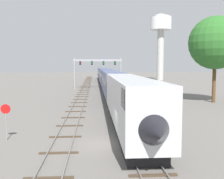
% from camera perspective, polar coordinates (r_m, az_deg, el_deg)
% --- Properties ---
extents(ground_plane, '(400.00, 400.00, 0.00)m').
position_cam_1_polar(ground_plane, '(20.36, -0.58, -11.58)').
color(ground_plane, slate).
extents(track_main, '(2.60, 200.00, 0.16)m').
position_cam_1_polar(track_main, '(79.73, -1.58, 1.05)').
color(track_main, slate).
rests_on(track_main, ground).
extents(track_near, '(2.60, 160.00, 0.16)m').
position_cam_1_polar(track_near, '(59.79, -6.10, -0.38)').
color(track_near, slate).
rests_on(track_near, ground).
extents(passenger_train, '(3.04, 110.42, 4.80)m').
position_cam_1_polar(passenger_train, '(68.56, -1.22, 2.49)').
color(passenger_train, silver).
rests_on(passenger_train, ground).
extents(signal_gantry, '(12.10, 0.49, 7.71)m').
position_cam_1_polar(signal_gantry, '(66.29, -3.09, 5.03)').
color(signal_gantry, '#999BA0').
rests_on(signal_gantry, ground).
extents(water_tower, '(8.17, 8.17, 25.71)m').
position_cam_1_polar(water_tower, '(106.59, 10.44, 12.45)').
color(water_tower, beige).
rests_on(water_tower, ground).
extents(stop_sign, '(0.76, 0.08, 2.88)m').
position_cam_1_polar(stop_sign, '(22.35, -21.84, -5.50)').
color(stop_sign, gray).
rests_on(stop_sign, ground).
extents(trackside_tree_left, '(8.28, 8.28, 13.52)m').
position_cam_1_polar(trackside_tree_left, '(44.99, 21.32, 9.30)').
color(trackside_tree_left, brown).
rests_on(trackside_tree_left, ground).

